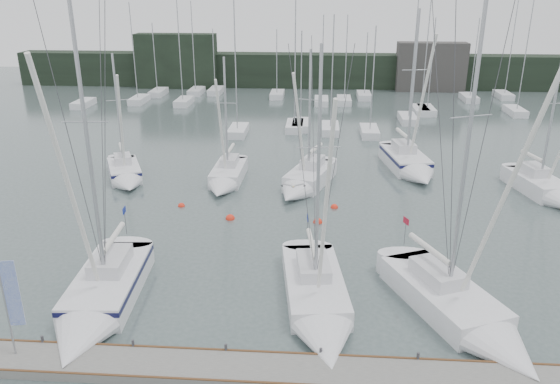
{
  "coord_description": "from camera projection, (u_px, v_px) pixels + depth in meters",
  "views": [
    {
      "loc": [
        1.65,
        -22.98,
        14.86
      ],
      "look_at": [
        -0.36,
        5.0,
        4.16
      ],
      "focal_mm": 35.0,
      "sensor_mm": 36.0,
      "label": 1
    }
  ],
  "objects": [
    {
      "name": "sailboat_near_left",
      "position": [
        98.0,
        303.0,
        26.02
      ],
      "size": [
        3.65,
        10.46,
        15.42
      ],
      "rotation": [
        0.0,
        0.0,
        0.07
      ],
      "color": "silver",
      "rests_on": "ground"
    },
    {
      "name": "sailboat_mid_e",
      "position": [
        548.0,
        191.0,
        40.27
      ],
      "size": [
        4.21,
        8.23,
        11.47
      ],
      "rotation": [
        0.0,
        0.0,
        0.22
      ],
      "color": "silver",
      "rests_on": "ground"
    },
    {
      "name": "sailboat_mid_b",
      "position": [
        226.0,
        179.0,
        42.94
      ],
      "size": [
        2.47,
        7.69,
        10.55
      ],
      "rotation": [
        0.0,
        0.0,
        -0.02
      ],
      "color": "silver",
      "rests_on": "ground"
    },
    {
      "name": "sailboat_near_center",
      "position": [
        319.0,
        309.0,
        25.78
      ],
      "size": [
        4.06,
        10.4,
        13.55
      ],
      "rotation": [
        0.0,
        0.0,
        0.13
      ],
      "color": "silver",
      "rests_on": "ground"
    },
    {
      "name": "buoy_a",
      "position": [
        230.0,
        219.0,
        36.93
      ],
      "size": [
        0.62,
        0.62,
        0.62
      ],
      "primitive_type": "sphere",
      "color": "red",
      "rests_on": "ground"
    },
    {
      "name": "buoy_b",
      "position": [
        334.0,
        208.0,
        38.79
      ],
      "size": [
        0.54,
        0.54,
        0.54
      ],
      "primitive_type": "sphere",
      "color": "red",
      "rests_on": "ground"
    },
    {
      "name": "far_building_right",
      "position": [
        431.0,
        67.0,
        80.29
      ],
      "size": [
        10.0,
        3.0,
        7.0
      ],
      "primitive_type": "cube",
      "color": "#3D3B38",
      "rests_on": "ground"
    },
    {
      "name": "sailboat_mid_d",
      "position": [
        411.0,
        165.0,
        45.68
      ],
      "size": [
        4.31,
        9.16,
        14.06
      ],
      "rotation": [
        0.0,
        0.0,
        0.17
      ],
      "color": "silver",
      "rests_on": "ground"
    },
    {
      "name": "dock",
      "position": [
        271.0,
        371.0,
        22.09
      ],
      "size": [
        24.0,
        2.0,
        0.4
      ],
      "primitive_type": "cube",
      "color": "#60615C",
      "rests_on": "ground"
    },
    {
      "name": "mast_forest",
      "position": [
        310.0,
        105.0,
        69.24
      ],
      "size": [
        58.03,
        27.23,
        14.89
      ],
      "color": "silver",
      "rests_on": "ground"
    },
    {
      "name": "dock_banner",
      "position": [
        10.0,
        299.0,
        21.92
      ],
      "size": [
        0.67,
        0.19,
        4.45
      ],
      "rotation": [
        0.0,
        0.0,
        0.2
      ],
      "color": "#A2A5AA",
      "rests_on": "dock"
    },
    {
      "name": "buoy_c",
      "position": [
        181.0,
        206.0,
        39.04
      ],
      "size": [
        0.49,
        0.49,
        0.49
      ],
      "primitive_type": "sphere",
      "color": "red",
      "rests_on": "ground"
    },
    {
      "name": "far_treeline",
      "position": [
        309.0,
        70.0,
        83.71
      ],
      "size": [
        90.0,
        4.0,
        5.0
      ],
      "primitive_type": "cube",
      "color": "black",
      "rests_on": "ground"
    },
    {
      "name": "sailboat_near_right",
      "position": [
        469.0,
        318.0,
        24.92
      ],
      "size": [
        6.7,
        10.34,
        16.28
      ],
      "rotation": [
        0.0,
        0.0,
        0.41
      ],
      "color": "silver",
      "rests_on": "ground"
    },
    {
      "name": "far_building_left",
      "position": [
        177.0,
        61.0,
        82.65
      ],
      "size": [
        12.0,
        3.0,
        8.0
      ],
      "primitive_type": "cube",
      "color": "black",
      "rests_on": "ground"
    },
    {
      "name": "sailboat_mid_c",
      "position": [
        304.0,
        182.0,
        41.95
      ],
      "size": [
        4.97,
        8.54,
        11.29
      ],
      "rotation": [
        0.0,
        0.0,
        -0.32
      ],
      "color": "silver",
      "rests_on": "ground"
    },
    {
      "name": "seagull",
      "position": [
        293.0,
        185.0,
        22.05
      ],
      "size": [
        0.92,
        0.42,
        0.18
      ],
      "rotation": [
        0.0,
        0.0,
        0.08
      ],
      "color": "silver",
      "rests_on": "ground"
    },
    {
      "name": "ground",
      "position": [
        280.0,
        307.0,
        26.82
      ],
      "size": [
        160.0,
        160.0,
        0.0
      ],
      "primitive_type": "plane",
      "color": "#475655",
      "rests_on": "ground"
    },
    {
      "name": "sailboat_mid_a",
      "position": [
        126.0,
        175.0,
        43.65
      ],
      "size": [
        4.95,
        7.25,
        10.76
      ],
      "rotation": [
        0.0,
        0.0,
        0.42
      ],
      "color": "silver",
      "rests_on": "ground"
    },
    {
      "name": "buoy_d",
      "position": [
        318.0,
        222.0,
        36.38
      ],
      "size": [
        0.62,
        0.62,
        0.62
      ],
      "primitive_type": "sphere",
      "color": "red",
      "rests_on": "ground"
    }
  ]
}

